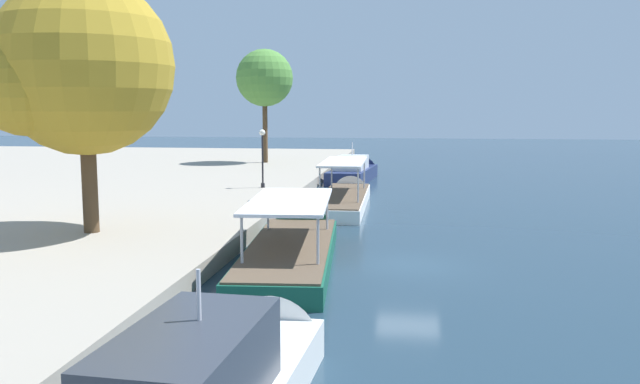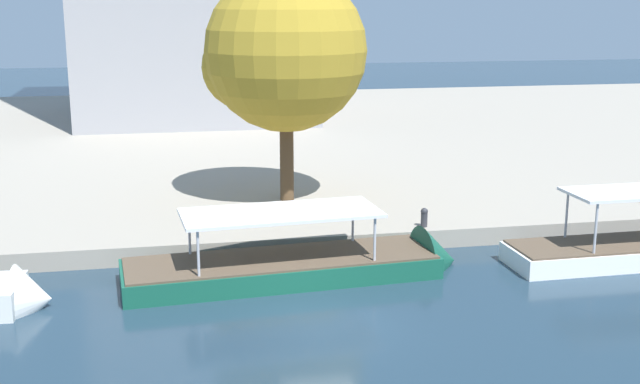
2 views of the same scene
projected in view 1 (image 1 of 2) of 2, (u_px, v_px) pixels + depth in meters
ground_plane at (409, 266)px, 25.62m from camera, size 220.00×220.00×0.00m
tour_boat_2 at (293, 252)px, 26.75m from camera, size 13.19×4.20×3.99m
tour_boat_3 at (345, 200)px, 41.42m from camera, size 13.43×2.96×4.02m
motor_yacht_4 at (354, 173)px, 56.01m from camera, size 10.48×3.85×4.34m
mooring_bollard_0 at (250, 208)px, 32.48m from camera, size 0.31×0.31×0.83m
lamp_post at (262, 151)px, 44.02m from camera, size 0.41×0.41×3.97m
tree_0 at (264, 77)px, 63.82m from camera, size 5.86×5.63×11.18m
tree_1 at (77, 67)px, 27.37m from camera, size 7.67×7.62×10.99m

